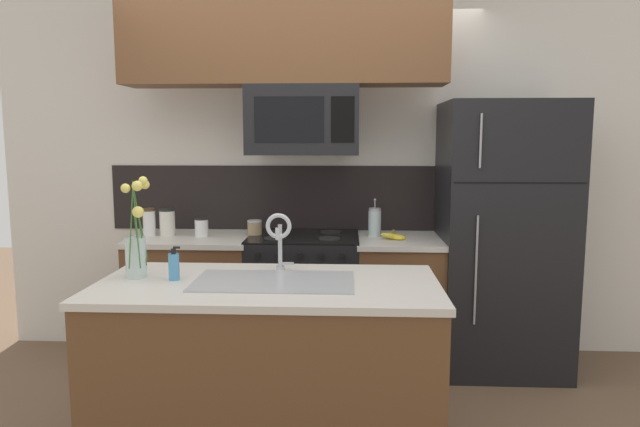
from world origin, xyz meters
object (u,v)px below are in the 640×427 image
object	(u,v)px
banana_bunch	(394,236)
stove_range	(304,300)
storage_jar_short	(202,227)
storage_jar_tall	(149,222)
dish_soap_bottle	(174,266)
refrigerator	(502,237)
french_press	(375,222)
sink_faucet	(279,234)
storage_jar_medium	(167,222)
microwave	(303,121)
storage_jar_squat	(255,228)
flower_vase	(136,248)

from	to	relation	value
banana_bunch	stove_range	bearing A→B (deg)	174.30
storage_jar_short	banana_bunch	bearing A→B (deg)	-2.46
storage_jar_tall	dish_soap_bottle	xyz separation A→B (m)	(0.56, -1.24, -0.03)
refrigerator	storage_jar_short	bearing A→B (deg)	-179.33
french_press	sink_faucet	world-z (taller)	sink_faucet
storage_jar_medium	french_press	size ratio (longest dim) A/B	0.73
microwave	refrigerator	size ratio (longest dim) A/B	0.41
refrigerator	banana_bunch	xyz separation A→B (m)	(-0.74, -0.08, 0.02)
microwave	storage_jar_tall	world-z (taller)	microwave
storage_jar_medium	storage_jar_squat	world-z (taller)	storage_jar_medium
refrigerator	storage_jar_tall	world-z (taller)	refrigerator
banana_bunch	sink_faucet	xyz separation A→B (m)	(-0.66, -0.98, 0.18)
sink_faucet	flower_vase	world-z (taller)	flower_vase
storage_jar_short	flower_vase	xyz separation A→B (m)	(-0.01, -1.19, 0.08)
stove_range	microwave	distance (m)	1.25
storage_jar_squat	banana_bunch	xyz separation A→B (m)	(0.96, -0.09, -0.03)
storage_jar_squat	sink_faucet	xyz separation A→B (m)	(0.30, -1.06, 0.14)
stove_range	flower_vase	world-z (taller)	flower_vase
french_press	sink_faucet	size ratio (longest dim) A/B	0.87
banana_bunch	flower_vase	distance (m)	1.77
microwave	sink_faucet	size ratio (longest dim) A/B	2.43
french_press	dish_soap_bottle	size ratio (longest dim) A/B	1.62
banana_bunch	french_press	bearing A→B (deg)	135.54
banana_bunch	sink_faucet	size ratio (longest dim) A/B	0.62
stove_range	banana_bunch	xyz separation A→B (m)	(0.62, -0.06, 0.47)
stove_range	storage_jar_medium	bearing A→B (deg)	178.91
refrigerator	sink_faucet	world-z (taller)	refrigerator
storage_jar_tall	storage_jar_medium	bearing A→B (deg)	5.21
banana_bunch	flower_vase	bearing A→B (deg)	-139.79
banana_bunch	french_press	world-z (taller)	french_press
storage_jar_medium	storage_jar_squat	size ratio (longest dim) A/B	1.72
sink_faucet	dish_soap_bottle	xyz separation A→B (m)	(-0.49, -0.20, -0.13)
storage_jar_short	dish_soap_bottle	distance (m)	1.24
storage_jar_medium	flower_vase	xyz separation A→B (m)	(0.24, -1.22, 0.05)
french_press	refrigerator	bearing A→B (deg)	-2.64
flower_vase	microwave	bearing A→B (deg)	58.25
storage_jar_squat	dish_soap_bottle	size ratio (longest dim) A/B	0.69
sink_faucet	dish_soap_bottle	world-z (taller)	sink_faucet
storage_jar_short	stove_range	bearing A→B (deg)	0.34
refrigerator	banana_bunch	size ratio (longest dim) A/B	9.69
microwave	refrigerator	world-z (taller)	microwave
banana_bunch	dish_soap_bottle	xyz separation A→B (m)	(-1.15, -1.17, 0.05)
storage_jar_medium	french_press	world-z (taller)	french_press
storage_jar_squat	dish_soap_bottle	distance (m)	1.27
storage_jar_squat	sink_faucet	distance (m)	1.11
storage_jar_short	french_press	xyz separation A→B (m)	(1.21, 0.06, 0.03)
french_press	storage_jar_medium	bearing A→B (deg)	-178.36
microwave	banana_bunch	distance (m)	0.99
storage_jar_tall	storage_jar_medium	size ratio (longest dim) A/B	1.00
refrigerator	storage_jar_squat	xyz separation A→B (m)	(-1.71, 0.00, 0.05)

